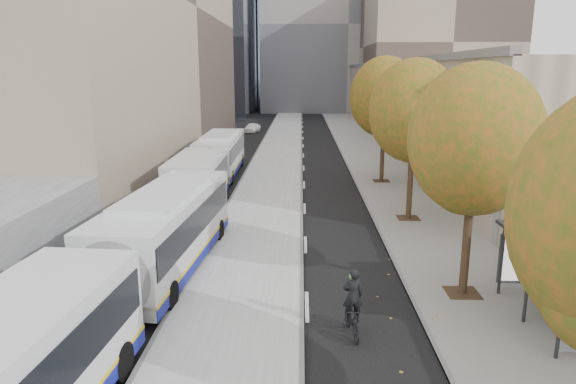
{
  "coord_description": "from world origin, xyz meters",
  "views": [
    {
      "loc": [
        -1.87,
        -3.17,
        7.38
      ],
      "look_at": [
        -2.39,
        17.38,
        2.5
      ],
      "focal_mm": 32.0,
      "sensor_mm": 36.0,
      "label": 1
    }
  ],
  "objects_px": {
    "cyclist": "(352,311)",
    "distant_car": "(252,128)",
    "bus_shelter": "(563,256)",
    "bus_near": "(125,268)",
    "bus_far": "(212,163)"
  },
  "relations": [
    {
      "from": "cyclist",
      "to": "bus_shelter",
      "type": "bearing_deg",
      "value": -2.0
    },
    {
      "from": "bus_near",
      "to": "distant_car",
      "type": "relative_size",
      "value": 5.02
    },
    {
      "from": "cyclist",
      "to": "distant_car",
      "type": "xyz_separation_m",
      "value": [
        -7.42,
        48.8,
        -0.15
      ]
    },
    {
      "from": "bus_far",
      "to": "cyclist",
      "type": "distance_m",
      "value": 20.51
    },
    {
      "from": "bus_near",
      "to": "distant_car",
      "type": "height_order",
      "value": "bus_near"
    },
    {
      "from": "bus_near",
      "to": "distant_car",
      "type": "distance_m",
      "value": 47.86
    },
    {
      "from": "bus_shelter",
      "to": "cyclist",
      "type": "height_order",
      "value": "bus_shelter"
    },
    {
      "from": "bus_far",
      "to": "distant_car",
      "type": "bearing_deg",
      "value": 89.62
    },
    {
      "from": "cyclist",
      "to": "bus_near",
      "type": "bearing_deg",
      "value": 162.91
    },
    {
      "from": "cyclist",
      "to": "distant_car",
      "type": "relative_size",
      "value": 0.58
    },
    {
      "from": "bus_shelter",
      "to": "cyclist",
      "type": "distance_m",
      "value": 6.29
    },
    {
      "from": "bus_shelter",
      "to": "bus_near",
      "type": "relative_size",
      "value": 0.25
    },
    {
      "from": "bus_shelter",
      "to": "distant_car",
      "type": "height_order",
      "value": "bus_shelter"
    },
    {
      "from": "bus_shelter",
      "to": "distant_car",
      "type": "xyz_separation_m",
      "value": [
        -13.5,
        48.04,
        -1.59
      ]
    },
    {
      "from": "bus_near",
      "to": "cyclist",
      "type": "relative_size",
      "value": 8.7
    }
  ]
}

